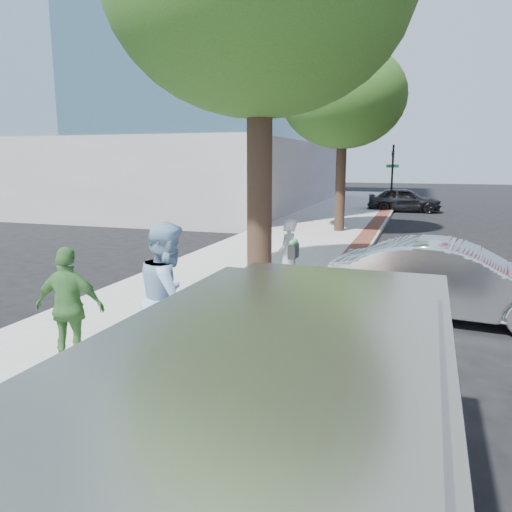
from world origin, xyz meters
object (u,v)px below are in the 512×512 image
at_px(person_gray, 288,256).
at_px(person_green, 70,307).
at_px(parking_meter, 293,264).
at_px(van, 280,451).
at_px(bg_car, 404,200).
at_px(sedan_silver, 451,280).
at_px(person_officer, 169,298).

bearing_deg(person_gray, person_green, -17.08).
xyz_separation_m(parking_meter, van, (1.23, -5.23, -0.13)).
height_order(person_gray, person_green, person_green).
bearing_deg(person_gray, van, 18.35).
height_order(parking_meter, bg_car, parking_meter).
height_order(person_green, sedan_silver, person_green).
relative_size(parking_meter, van, 0.27).
relative_size(person_gray, van, 0.29).
bearing_deg(person_officer, sedan_silver, -60.40).
bearing_deg(bg_car, van, 178.05).
bearing_deg(person_gray, bg_car, 179.15).
relative_size(person_green, sedan_silver, 0.38).
distance_m(person_gray, person_green, 5.01).
bearing_deg(bg_car, sedan_silver, -177.89).
bearing_deg(sedan_silver, van, 175.13).
bearing_deg(van, bg_car, 91.25).
xyz_separation_m(parking_meter, sedan_silver, (2.62, 1.68, -0.48)).
height_order(person_gray, person_officer, person_officer).
bearing_deg(sedan_silver, bg_car, 10.96).
relative_size(parking_meter, person_officer, 0.73).
relative_size(person_gray, bg_car, 0.39).
bearing_deg(van, sedan_silver, 79.47).
distance_m(person_green, bg_car, 24.86).
height_order(parking_meter, person_officer, person_officer).
xyz_separation_m(person_gray, sedan_silver, (3.24, -0.29, -0.22)).
bearing_deg(bg_car, person_officer, 172.76).
distance_m(bg_car, van, 27.13).
bearing_deg(parking_meter, sedan_silver, 32.62).
xyz_separation_m(parking_meter, person_green, (-2.42, -2.70, -0.23)).
distance_m(person_officer, sedan_silver, 5.55).
bearing_deg(sedan_silver, parking_meter, 129.19).
distance_m(person_officer, van, 3.58).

